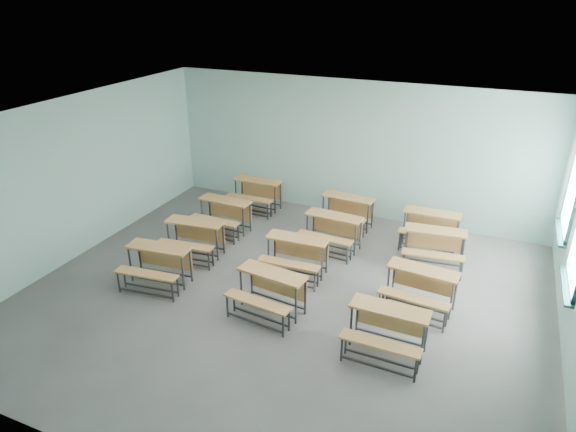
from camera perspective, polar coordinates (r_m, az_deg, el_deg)
name	(u,v)px	position (r m, az deg, el deg)	size (l,w,h in m)	color
room	(289,215)	(8.54, 0.10, 0.11)	(9.04, 8.04, 3.24)	slate
desk_unit_r0c0	(157,261)	(9.71, -14.37, -4.83)	(1.26, 0.92, 0.74)	#C38546
desk_unit_r0c1	(269,288)	(8.64, -2.10, -7.95)	(1.27, 0.93, 0.74)	#C38546
desk_unit_r0c2	(387,325)	(7.91, 10.97, -11.85)	(1.20, 0.82, 0.74)	#C38546
desk_unit_r1c0	(193,234)	(10.55, -10.50, -1.98)	(1.26, 0.92, 0.74)	#C38546
desk_unit_r1c1	(296,251)	(9.72, 0.85, -3.96)	(1.21, 0.83, 0.74)	#C38546
desk_unit_r1c2	(420,284)	(9.00, 14.49, -7.36)	(1.25, 0.90, 0.74)	#C38546
desk_unit_r2c0	(223,211)	(11.50, -7.23, 0.53)	(1.21, 0.84, 0.74)	#C38546
desk_unit_r2c1	(332,228)	(10.68, 4.90, -1.29)	(1.24, 0.88, 0.74)	#C38546
desk_unit_r2c2	(434,243)	(10.42, 15.96, -2.91)	(1.26, 0.92, 0.74)	#C38546
desk_unit_r3c0	(256,190)	(12.59, -3.58, 2.86)	(1.19, 0.81, 0.74)	#C38546
desk_unit_r3c1	(346,208)	(11.65, 6.46, 0.91)	(1.25, 0.90, 0.74)	#C38546
desk_unit_r3c2	(431,224)	(11.19, 15.57, -0.91)	(1.19, 0.80, 0.74)	#C38546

